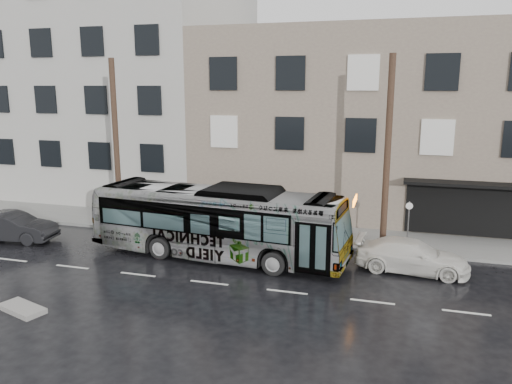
% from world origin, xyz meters
% --- Properties ---
extents(ground, '(120.00, 120.00, 0.00)m').
position_xyz_m(ground, '(0.00, 0.00, 0.00)').
color(ground, black).
rests_on(ground, ground).
extents(sidewalk, '(90.00, 3.60, 0.15)m').
position_xyz_m(sidewalk, '(0.00, 4.90, 0.07)').
color(sidewalk, gray).
rests_on(sidewalk, ground).
extents(building_taupe, '(20.00, 12.00, 11.00)m').
position_xyz_m(building_taupe, '(5.00, 12.70, 5.50)').
color(building_taupe, gray).
rests_on(building_taupe, ground).
extents(building_grey, '(26.00, 15.00, 16.00)m').
position_xyz_m(building_grey, '(-18.00, 14.20, 8.00)').
color(building_grey, '#A7A59E').
rests_on(building_grey, ground).
extents(utility_pole_front, '(0.30, 0.30, 9.00)m').
position_xyz_m(utility_pole_front, '(6.50, 3.30, 4.65)').
color(utility_pole_front, '#473023').
rests_on(utility_pole_front, sidewalk).
extents(utility_pole_rear, '(0.30, 0.30, 9.00)m').
position_xyz_m(utility_pole_rear, '(-7.50, 3.30, 4.65)').
color(utility_pole_rear, '#473023').
rests_on(utility_pole_rear, sidewalk).
extents(sign_post, '(0.06, 0.06, 2.40)m').
position_xyz_m(sign_post, '(7.60, 3.30, 1.35)').
color(sign_post, slate).
rests_on(sign_post, sidewalk).
extents(bus, '(12.20, 3.88, 3.34)m').
position_xyz_m(bus, '(-0.76, 0.53, 1.67)').
color(bus, '#B2B2B2').
rests_on(bus, ground).
extents(white_sedan, '(4.84, 2.28, 1.37)m').
position_xyz_m(white_sedan, '(7.78, 1.11, 0.68)').
color(white_sedan, silver).
rests_on(white_sedan, ground).
extents(dark_sedan, '(4.62, 2.11, 1.47)m').
position_xyz_m(dark_sedan, '(-11.67, -0.11, 0.73)').
color(dark_sedan, black).
rests_on(dark_sedan, ground).
extents(slush_pile, '(1.96, 1.31, 0.18)m').
position_xyz_m(slush_pile, '(-5.36, -6.73, 0.09)').
color(slush_pile, '#A09F98').
rests_on(slush_pile, ground).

